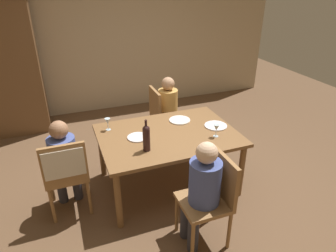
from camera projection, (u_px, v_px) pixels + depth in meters
name	position (u px, v px, depth m)	size (l,w,h in m)	color
ground_plane	(168.00, 184.00, 3.82)	(10.00, 10.00, 0.00)	brown
rear_room_partition	(115.00, 37.00, 5.51)	(6.40, 0.12, 2.70)	tan
armoire_cabinet	(1.00, 67.00, 4.65)	(1.18, 0.62, 2.18)	brown
dining_table	(168.00, 139.00, 3.52)	(1.58, 1.12, 0.72)	brown
chair_near	(212.00, 194.00, 2.82)	(0.44, 0.44, 0.92)	olive
chair_far_right	(162.00, 114.00, 4.45)	(0.44, 0.44, 0.92)	olive
chair_left_end	(65.00, 169.00, 3.07)	(0.44, 0.46, 0.92)	olive
person_woman_host	(202.00, 188.00, 2.73)	(0.34, 0.29, 1.11)	#33333D
person_man_bearded	(170.00, 107.00, 4.44)	(0.33, 0.28, 1.09)	#33333D
person_man_guest	(64.00, 159.00, 3.18)	(0.28, 0.33, 1.08)	#33333D
wine_bottle_tall_green	(146.00, 137.00, 3.09)	(0.08, 0.08, 0.35)	black
wine_glass_near_left	(108.00, 122.00, 3.53)	(0.07, 0.07, 0.15)	silver
wine_glass_centre	(216.00, 128.00, 3.39)	(0.07, 0.07, 0.15)	silver
dinner_plate_host	(180.00, 120.00, 3.80)	(0.27, 0.27, 0.01)	white
dinner_plate_guest_left	(216.00, 126.00, 3.66)	(0.28, 0.28, 0.01)	white
dinner_plate_guest_right	(138.00, 137.00, 3.40)	(0.24, 0.24, 0.01)	white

